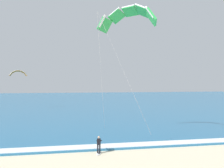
% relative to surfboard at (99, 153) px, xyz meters
% --- Properties ---
extents(sea, '(200.00, 120.00, 0.20)m').
position_rel_surfboard_xyz_m(sea, '(-0.52, 60.71, 0.07)').
color(sea, teal).
rests_on(sea, ground).
extents(surf_foam, '(200.00, 1.65, 0.04)m').
position_rel_surfboard_xyz_m(surf_foam, '(-0.52, 1.71, 0.19)').
color(surf_foam, white).
rests_on(surf_foam, sea).
extents(surfboard, '(0.82, 1.47, 0.09)m').
position_rel_surfboard_xyz_m(surfboard, '(0.00, 0.00, 0.00)').
color(surfboard, white).
rests_on(surfboard, ground).
extents(kitesurfer, '(0.62, 0.61, 1.69)m').
position_rel_surfboard_xyz_m(kitesurfer, '(0.01, 0.02, 0.91)').
color(kitesurfer, black).
rests_on(kitesurfer, ground).
extents(kite_primary, '(6.63, 6.20, 14.60)m').
position_rel_surfboard_xyz_m(kite_primary, '(3.91, 4.00, 14.57)').
color(kite_primary, green).
extents(kite_distant, '(4.00, 1.62, 1.48)m').
position_rel_surfboard_xyz_m(kite_distant, '(-15.24, 36.22, 9.14)').
color(kite_distant, orange).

